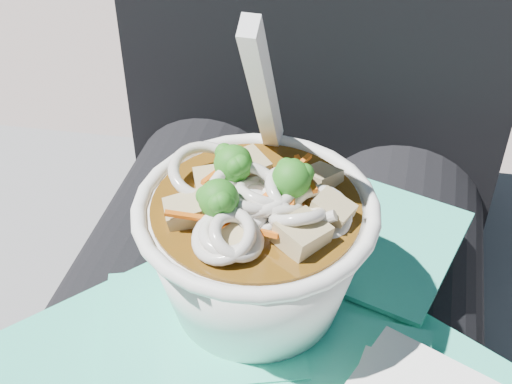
# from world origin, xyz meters

# --- Properties ---
(person_body) EXTENTS (0.34, 0.94, 1.03)m
(person_body) POSITION_xyz_m (0.00, 0.09, 0.58)
(person_body) COLOR black
(person_body) RESTS_ON ground
(plastic_bag) EXTENTS (0.41, 0.33, 0.02)m
(plastic_bag) POSITION_xyz_m (0.03, -0.03, 0.64)
(plastic_bag) COLOR #31CCA7
(plastic_bag) RESTS_ON lap
(udon_bowl) EXTENTS (0.17, 0.17, 0.19)m
(udon_bowl) POSITION_xyz_m (0.01, 0.01, 0.70)
(udon_bowl) COLOR white
(udon_bowl) RESTS_ON plastic_bag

